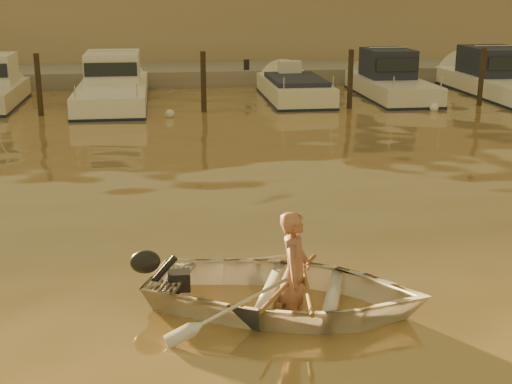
{
  "coord_description": "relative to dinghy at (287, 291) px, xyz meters",
  "views": [
    {
      "loc": [
        -1.65,
        -9.86,
        4.17
      ],
      "look_at": [
        -0.09,
        1.62,
        0.75
      ],
      "focal_mm": 50.0,
      "sensor_mm": 36.0,
      "label": 1
    }
  ],
  "objects": [
    {
      "name": "ground_plane",
      "position": [
        0.09,
        1.38,
        -0.26
      ],
      "size": [
        160.0,
        160.0,
        0.0
      ],
      "primitive_type": "plane",
      "color": "brown",
      "rests_on": "ground"
    },
    {
      "name": "dinghy",
      "position": [
        0.0,
        0.0,
        0.0
      ],
      "size": [
        4.38,
        3.73,
        0.77
      ],
      "primitive_type": "imported",
      "rotation": [
        0.0,
        0.0,
        1.23
      ],
      "color": "silver",
      "rests_on": "ground_plane"
    },
    {
      "name": "person",
      "position": [
        0.09,
        -0.03,
        0.27
      ],
      "size": [
        0.58,
        0.71,
        1.67
      ],
      "primitive_type": "imported",
      "rotation": [
        0.0,
        0.0,
        1.23
      ],
      "color": "#A36751",
      "rests_on": "dinghy"
    },
    {
      "name": "outboard_motor",
      "position": [
        -1.41,
        0.5,
        0.02
      ],
      "size": [
        0.98,
        0.68,
        0.7
      ],
      "primitive_type": null,
      "rotation": [
        0.0,
        0.0,
        -0.34
      ],
      "color": "black",
      "rests_on": "dinghy"
    },
    {
      "name": "oar_port",
      "position": [
        0.24,
        -0.08,
        0.16
      ],
      "size": [
        0.33,
        2.09,
        0.13
      ],
      "primitive_type": "cylinder",
      "rotation": [
        1.54,
        0.0,
        -0.13
      ],
      "color": "brown",
      "rests_on": "dinghy"
    },
    {
      "name": "oar_starboard",
      "position": [
        0.05,
        -0.02,
        0.16
      ],
      "size": [
        1.08,
        1.86,
        0.13
      ],
      "primitive_type": "cylinder",
      "rotation": [
        1.54,
        0.0,
        -0.51
      ],
      "color": "olive",
      "rests_on": "dinghy"
    },
    {
      "name": "moored_boat_2",
      "position": [
        -3.2,
        17.38,
        0.36
      ],
      "size": [
        2.36,
        7.88,
        1.75
      ],
      "primitive_type": null,
      "color": "white",
      "rests_on": "ground_plane"
    },
    {
      "name": "moored_boat_3",
      "position": [
        3.38,
        17.38,
        -0.04
      ],
      "size": [
        2.1,
        6.04,
        0.95
      ],
      "primitive_type": null,
      "color": "#EDE9C6",
      "rests_on": "ground_plane"
    },
    {
      "name": "moored_boat_4",
      "position": [
        7.09,
        17.38,
        0.36
      ],
      "size": [
        2.09,
        6.49,
        1.75
      ],
      "primitive_type": null,
      "color": "silver",
      "rests_on": "ground_plane"
    },
    {
      "name": "moored_boat_5",
      "position": [
        11.48,
        17.38,
        0.36
      ],
      "size": [
        2.5,
        8.31,
        1.75
      ],
      "primitive_type": null,
      "color": "white",
      "rests_on": "ground_plane"
    },
    {
      "name": "piling_1",
      "position": [
        -5.41,
        15.18,
        0.64
      ],
      "size": [
        0.18,
        0.18,
        2.2
      ],
      "primitive_type": "cylinder",
      "color": "#2D2319",
      "rests_on": "ground_plane"
    },
    {
      "name": "piling_2",
      "position": [
        -0.11,
        15.18,
        0.64
      ],
      "size": [
        0.18,
        0.18,
        2.2
      ],
      "primitive_type": "cylinder",
      "color": "#2D2319",
      "rests_on": "ground_plane"
    },
    {
      "name": "piling_3",
      "position": [
        4.89,
        15.18,
        0.64
      ],
      "size": [
        0.18,
        0.18,
        2.2
      ],
      "primitive_type": "cylinder",
      "color": "#2D2319",
      "rests_on": "ground_plane"
    },
    {
      "name": "piling_4",
      "position": [
        9.59,
        15.18,
        0.64
      ],
      "size": [
        0.18,
        0.18,
        2.2
      ],
      "primitive_type": "cylinder",
      "color": "#2D2319",
      "rests_on": "ground_plane"
    },
    {
      "name": "fender_b",
      "position": [
        -6.63,
        15.1,
        -0.16
      ],
      "size": [
        0.3,
        0.3,
        0.3
      ],
      "primitive_type": "sphere",
      "color": "orange",
      "rests_on": "ground_plane"
    },
    {
      "name": "fender_c",
      "position": [
        -1.25,
        14.36,
        -0.16
      ],
      "size": [
        0.3,
        0.3,
        0.3
      ],
      "primitive_type": "sphere",
      "color": "silver",
      "rests_on": "ground_plane"
    },
    {
      "name": "fender_d",
      "position": [
        4.29,
        15.42,
        -0.16
      ],
      "size": [
        0.3,
        0.3,
        0.3
      ],
      "primitive_type": "sphere",
      "color": "orange",
      "rests_on": "ground_plane"
    },
    {
      "name": "fender_e",
      "position": [
        7.63,
        14.38,
        -0.16
      ],
      "size": [
        0.3,
        0.3,
        0.3
      ],
      "primitive_type": "sphere",
      "color": "white",
      "rests_on": "ground_plane"
    },
    {
      "name": "quay",
      "position": [
        0.09,
        22.88,
        -0.11
      ],
      "size": [
        52.0,
        4.0,
        1.0
      ],
      "primitive_type": "cube",
      "color": "gray",
      "rests_on": "ground_plane"
    },
    {
      "name": "waterfront_building",
      "position": [
        0.09,
        28.38,
        2.14
      ],
      "size": [
        46.0,
        7.0,
        4.8
      ],
      "primitive_type": "cube",
      "color": "#9E8466",
      "rests_on": "quay"
    }
  ]
}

